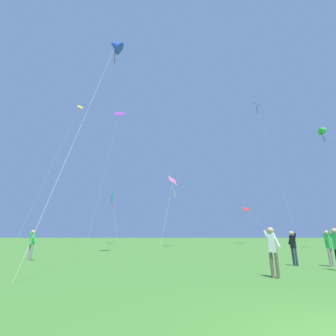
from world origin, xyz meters
The scene contains 12 objects.
kite_blue_delta centered at (-8.29, 15.35, 19.13)m, with size 1.81×11.41×19.97m.
kite_green_small centered at (16.24, 24.64, 14.50)m, with size 4.09×12.26×15.14m.
kite_teal_box centered at (-13.14, 37.51, 7.74)m, with size 2.94×5.35×8.57m.
kite_black_large centered at (15.69, 42.21, 27.54)m, with size 3.99×4.94×29.54m.
kite_red_high centered at (10.95, 40.29, 5.75)m, with size 2.39×9.68×6.59m.
kite_purple_streamer centered at (-14.14, 42.79, 25.94)m, with size 2.94×9.54×27.97m.
kite_pink_low centered at (-2.67, 30.09, 8.65)m, with size 2.09×8.88×9.98m.
kite_yellow_diamond centered at (-18.62, 31.57, 20.08)m, with size 2.81×8.49×22.99m.
person_foreground_watcher centered at (3.29, 9.51, 1.02)m, with size 0.30×0.53×1.69m.
person_in_blue_jacket centered at (-11.58, 11.91, 1.09)m, with size 0.56×0.34×1.80m.
person_in_red_shirt centered at (0.74, 5.87, 1.06)m, with size 0.49×0.42×1.76m.
person_with_spool centered at (4.90, 9.19, 1.03)m, with size 0.53×0.32×1.71m.
Camera 1 is at (-3.00, -3.32, 1.44)m, focal length 25.35 mm.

